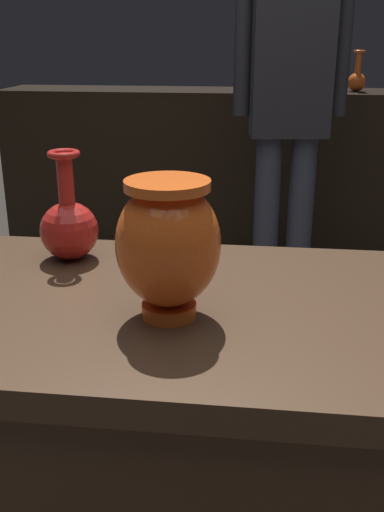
% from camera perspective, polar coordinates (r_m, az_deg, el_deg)
% --- Properties ---
extents(display_plinth, '(1.20, 0.64, 0.80)m').
position_cam_1_polar(display_plinth, '(1.30, 1.84, -20.44)').
color(display_plinth, '#422D1E').
rests_on(display_plinth, ground_plane).
extents(back_display_shelf, '(2.60, 0.40, 0.99)m').
position_cam_1_polar(back_display_shelf, '(3.27, 5.41, 6.81)').
color(back_display_shelf, black).
rests_on(back_display_shelf, ground_plane).
extents(vase_centerpiece, '(0.18, 0.18, 0.24)m').
position_cam_1_polar(vase_centerpiece, '(0.99, -2.28, 1.17)').
color(vase_centerpiece, '#E55B1E').
rests_on(vase_centerpiece, display_plinth).
extents(vase_tall_behind, '(0.12, 0.12, 0.23)m').
position_cam_1_polar(vase_tall_behind, '(1.30, -11.65, 2.85)').
color(vase_tall_behind, red).
rests_on(vase_tall_behind, display_plinth).
extents(shelf_vase_center, '(0.11, 0.11, 0.21)m').
position_cam_1_polar(shelf_vase_center, '(3.20, 5.76, 16.67)').
color(shelf_vase_center, '#477A38').
rests_on(shelf_vase_center, back_display_shelf).
extents(shelf_vase_right, '(0.09, 0.09, 0.20)m').
position_cam_1_polar(shelf_vase_right, '(3.20, 15.45, 15.96)').
color(shelf_vase_right, '#E55B1E').
rests_on(shelf_vase_right, back_display_shelf).
extents(visitor_center_back, '(0.47, 0.21, 1.73)m').
position_cam_1_polar(visitor_center_back, '(2.59, 9.32, 15.01)').
color(visitor_center_back, '#333847').
rests_on(visitor_center_back, ground_plane).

